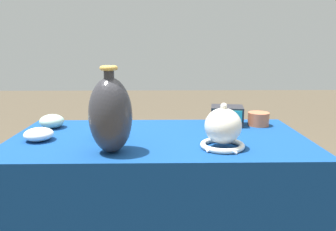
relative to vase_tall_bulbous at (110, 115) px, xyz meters
The scene contains 8 objects.
display_table 0.35m from the vase_tall_bulbous, 47.15° to the left, with size 1.32×0.67×0.76m.
vase_tall_bulbous is the anchor object (origin of this frame).
vase_dome_bell 0.44m from the vase_tall_bulbous, ahead, with size 0.18×0.19×0.18m.
mosaic_tile_box 0.69m from the vase_tall_bulbous, 39.16° to the left, with size 0.18×0.16×0.10m.
bowl_shallow_celadon 0.53m from the vase_tall_bulbous, 132.73° to the left, with size 0.12×0.12×0.07m, color #A8CCB7.
bowl_shallow_porcelain 0.39m from the vase_tall_bulbous, 154.26° to the left, with size 0.13×0.13×0.06m, color white.
cup_wide_teal 0.25m from the vase_tall_bulbous, 101.60° to the left, with size 0.14×0.14×0.08m.
pot_squat_terracotta 0.81m from the vase_tall_bulbous, 31.03° to the left, with size 0.11×0.11×0.07m, color #BC6642.
Camera 1 is at (0.02, -1.42, 1.16)m, focal length 35.00 mm.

